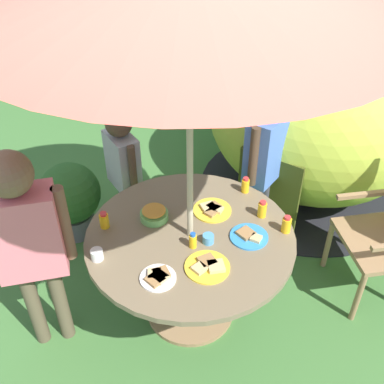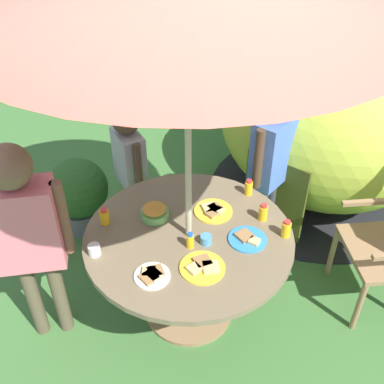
% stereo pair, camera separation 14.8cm
% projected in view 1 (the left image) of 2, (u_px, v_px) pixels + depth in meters
% --- Properties ---
extents(ground_plane, '(10.00, 10.00, 0.02)m').
position_uv_depth(ground_plane, '(190.00, 311.00, 3.22)').
color(ground_plane, '#3D6B33').
extents(hedge_backdrop, '(9.00, 0.70, 1.93)m').
position_uv_depth(hedge_backdrop, '(333.00, 23.00, 5.14)').
color(hedge_backdrop, '#285623').
rests_on(hedge_backdrop, ground_plane).
extents(garden_table, '(1.27, 1.27, 0.71)m').
position_uv_depth(garden_table, '(190.00, 252.00, 2.86)').
color(garden_table, '#93704C').
rests_on(garden_table, ground_plane).
extents(dome_tent, '(2.13, 2.13, 1.48)m').
position_uv_depth(dome_tent, '(313.00, 117.00, 3.90)').
color(dome_tent, '#B2C63F').
rests_on(dome_tent, ground_plane).
extents(potted_plant, '(0.49, 0.49, 0.64)m').
position_uv_depth(potted_plant, '(70.00, 197.00, 3.64)').
color(potted_plant, '#595960').
rests_on(potted_plant, ground_plane).
extents(child_in_blue_shirt, '(0.24, 0.45, 1.33)m').
position_uv_depth(child_in_blue_shirt, '(267.00, 148.00, 3.29)').
color(child_in_blue_shirt, '#3F3F47').
rests_on(child_in_blue_shirt, ground_plane).
extents(child_in_grey_shirt, '(0.34, 0.29, 1.13)m').
position_uv_depth(child_in_grey_shirt, '(123.00, 161.00, 3.38)').
color(child_in_grey_shirt, navy).
rests_on(child_in_grey_shirt, ground_plane).
extents(child_in_pink_shirt, '(0.42, 0.39, 1.43)m').
position_uv_depth(child_in_pink_shirt, '(26.00, 234.00, 2.49)').
color(child_in_pink_shirt, brown).
rests_on(child_in_pink_shirt, ground_plane).
extents(snack_bowl, '(0.18, 0.18, 0.09)m').
position_uv_depth(snack_bowl, '(154.00, 214.00, 2.87)').
color(snack_bowl, '#66B259').
rests_on(snack_bowl, garden_table).
extents(plate_front_edge, '(0.25, 0.25, 0.03)m').
position_uv_depth(plate_front_edge, '(212.00, 210.00, 2.94)').
color(plate_front_edge, yellow).
rests_on(plate_front_edge, garden_table).
extents(plate_mid_left, '(0.20, 0.20, 0.03)m').
position_uv_depth(plate_mid_left, '(158.00, 277.00, 2.49)').
color(plate_mid_left, white).
rests_on(plate_mid_left, garden_table).
extents(plate_center_front, '(0.25, 0.25, 0.03)m').
position_uv_depth(plate_center_front, '(208.00, 266.00, 2.56)').
color(plate_center_front, yellow).
rests_on(plate_center_front, garden_table).
extents(plate_back_edge, '(0.23, 0.23, 0.03)m').
position_uv_depth(plate_back_edge, '(249.00, 236.00, 2.75)').
color(plate_back_edge, '#338CD8').
rests_on(plate_back_edge, garden_table).
extents(juice_bottle_near_left, '(0.05, 0.05, 0.11)m').
position_uv_depth(juice_bottle_near_left, '(245.00, 185.00, 3.08)').
color(juice_bottle_near_left, yellow).
rests_on(juice_bottle_near_left, garden_table).
extents(juice_bottle_near_right, '(0.05, 0.05, 0.10)m').
position_uv_depth(juice_bottle_near_right, '(193.00, 241.00, 2.67)').
color(juice_bottle_near_right, yellow).
rests_on(juice_bottle_near_right, garden_table).
extents(juice_bottle_far_left, '(0.06, 0.06, 0.12)m').
position_uv_depth(juice_bottle_far_left, '(286.00, 225.00, 2.77)').
color(juice_bottle_far_left, yellow).
rests_on(juice_bottle_far_left, garden_table).
extents(juice_bottle_far_right, '(0.06, 0.06, 0.11)m').
position_uv_depth(juice_bottle_far_right, '(104.00, 220.00, 2.80)').
color(juice_bottle_far_right, yellow).
rests_on(juice_bottle_far_right, garden_table).
extents(juice_bottle_center_back, '(0.06, 0.06, 0.12)m').
position_uv_depth(juice_bottle_center_back, '(262.00, 209.00, 2.88)').
color(juice_bottle_center_back, yellow).
rests_on(juice_bottle_center_back, garden_table).
extents(cup_near, '(0.07, 0.07, 0.06)m').
position_uv_depth(cup_near, '(208.00, 239.00, 2.71)').
color(cup_near, '#4C99D8').
rests_on(cup_near, garden_table).
extents(cup_far, '(0.07, 0.07, 0.07)m').
position_uv_depth(cup_far, '(97.00, 255.00, 2.60)').
color(cup_far, white).
rests_on(cup_far, garden_table).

